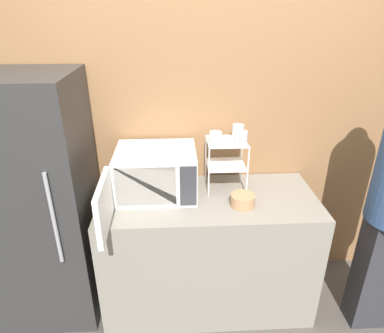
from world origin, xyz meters
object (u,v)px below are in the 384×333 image
(glass_front_left, at_px, (216,138))
(bowl, at_px, (243,200))
(microwave, at_px, (154,173))
(dish_rack, at_px, (226,154))
(glass_front_right, at_px, (241,138))
(refrigerator, at_px, (40,204))
(glass_back_right, at_px, (238,131))

(glass_front_left, distance_m, bowl, 0.44)
(microwave, height_order, dish_rack, dish_rack)
(glass_front_right, distance_m, refrigerator, 1.43)
(dish_rack, distance_m, glass_front_left, 0.18)
(dish_rack, xyz_separation_m, glass_back_right, (0.09, 0.07, 0.14))
(glass_back_right, relative_size, glass_front_right, 1.00)
(microwave, relative_size, refrigerator, 0.49)
(glass_front_left, height_order, bowl, glass_front_left)
(glass_front_left, bearing_deg, glass_front_right, -0.09)
(refrigerator, bearing_deg, glass_front_right, 1.85)
(glass_back_right, bearing_deg, microwave, -167.08)
(glass_front_left, bearing_deg, microwave, 179.69)
(microwave, height_order, bowl, microwave)
(dish_rack, relative_size, glass_back_right, 4.09)
(glass_back_right, relative_size, bowl, 0.55)
(glass_front_right, bearing_deg, glass_back_right, 89.05)
(glass_back_right, bearing_deg, bowl, -90.89)
(microwave, bearing_deg, refrigerator, -176.58)
(bowl, bearing_deg, microwave, 162.09)
(glass_front_right, bearing_deg, refrigerator, -178.15)
(dish_rack, distance_m, glass_back_right, 0.18)
(bowl, bearing_deg, refrigerator, 174.09)
(microwave, height_order, refrigerator, refrigerator)
(microwave, xyz_separation_m, refrigerator, (-0.78, -0.05, -0.19))
(bowl, xyz_separation_m, refrigerator, (-1.35, 0.14, -0.07))
(bowl, bearing_deg, glass_front_right, 89.15)
(glass_front_left, distance_m, refrigerator, 1.27)
(glass_back_right, xyz_separation_m, refrigerator, (-1.36, -0.18, -0.43))
(dish_rack, height_order, refrigerator, refrigerator)
(glass_front_left, height_order, glass_front_right, same)
(dish_rack, distance_m, glass_front_right, 0.18)
(glass_front_left, distance_m, glass_back_right, 0.22)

